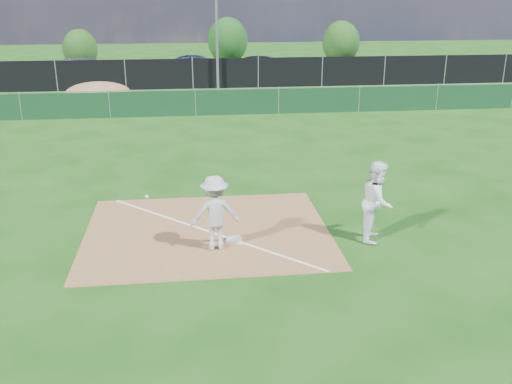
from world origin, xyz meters
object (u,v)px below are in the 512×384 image
at_px(car_right, 265,66).
at_px(tree_mid, 228,41).
at_px(car_mid, 199,67).
at_px(light_pole, 217,20).
at_px(tree_right, 341,43).
at_px(car_left, 86,69).
at_px(tree_left, 80,49).
at_px(first_base, 234,240).
at_px(play_at_first, 215,213).
at_px(runner, 377,201).

xyz_separation_m(car_right, tree_mid, (-2.10, 6.64, 1.20)).
bearing_deg(car_mid, light_pole, -167.24).
relative_size(car_mid, tree_right, 1.30).
bearing_deg(tree_right, light_pole, -134.83).
distance_m(car_mid, car_right, 4.58).
height_order(car_left, car_right, car_left).
relative_size(car_mid, tree_left, 1.50).
bearing_deg(car_left, tree_left, 35.20).
relative_size(car_mid, tree_mid, 1.20).
distance_m(car_left, car_mid, 7.34).
bearing_deg(first_base, car_mid, 90.29).
relative_size(light_pole, car_left, 1.65).
xyz_separation_m(car_left, tree_mid, (9.77, 7.65, 1.08)).
height_order(first_base, play_at_first, play_at_first).
height_order(runner, car_right, runner).
xyz_separation_m(first_base, tree_left, (-8.75, 32.26, 1.48)).
xyz_separation_m(play_at_first, tree_right, (11.67, 33.10, 0.87)).
height_order(first_base, tree_right, tree_right).
xyz_separation_m(play_at_first, runner, (3.85, 0.12, 0.08)).
xyz_separation_m(play_at_first, car_right, (4.89, 27.55, -0.18)).
distance_m(play_at_first, car_right, 27.98).
bearing_deg(car_left, play_at_first, -142.47).
height_order(first_base, runner, runner).
bearing_deg(tree_left, light_pole, -45.64).
xyz_separation_m(play_at_first, car_left, (-6.97, 26.54, -0.06)).
bearing_deg(tree_right, tree_left, -178.52).
relative_size(first_base, car_mid, 0.08).
distance_m(car_left, tree_left, 6.24).
relative_size(car_left, tree_mid, 1.30).
distance_m(play_at_first, tree_mid, 34.32).
xyz_separation_m(car_right, tree_left, (-13.20, 5.04, 0.82)).
bearing_deg(tree_left, tree_right, 1.48).
distance_m(play_at_first, car_left, 27.44).
height_order(car_mid, tree_left, tree_left).
bearing_deg(tree_left, car_left, -77.60).
bearing_deg(first_base, car_left, 105.82).
height_order(car_mid, tree_right, tree_right).
distance_m(light_pole, car_left, 9.69).
relative_size(car_mid, car_right, 0.92).
distance_m(car_right, tree_left, 14.15).
distance_m(car_right, tree_mid, 7.07).
bearing_deg(light_pole, first_base, -92.30).
bearing_deg(tree_left, tree_mid, 8.20).
height_order(runner, car_left, runner).
relative_size(car_left, car_right, 1.00).
relative_size(car_left, tree_right, 1.41).
relative_size(light_pole, car_right, 1.65).
bearing_deg(tree_mid, runner, -88.22).
relative_size(first_base, car_right, 0.07).
bearing_deg(car_right, car_mid, 74.07).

